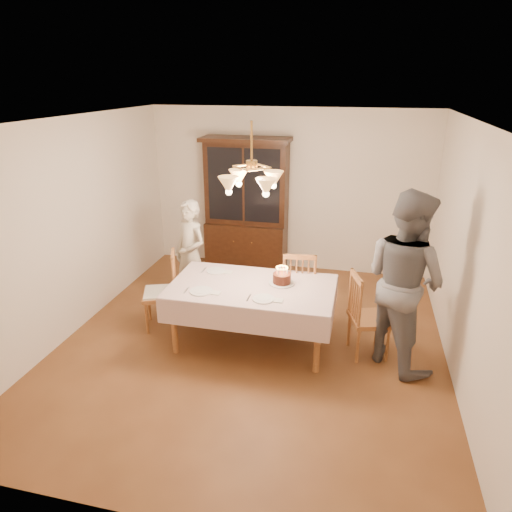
% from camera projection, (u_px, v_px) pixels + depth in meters
% --- Properties ---
extents(ground, '(5.00, 5.00, 0.00)m').
position_uv_depth(ground, '(252.00, 342.00, 5.56)').
color(ground, brown).
rests_on(ground, ground).
extents(room_shell, '(5.00, 5.00, 5.00)m').
position_uv_depth(room_shell, '(252.00, 217.00, 4.98)').
color(room_shell, white).
rests_on(room_shell, ground).
extents(dining_table, '(1.90, 1.10, 0.76)m').
position_uv_depth(dining_table, '(252.00, 291.00, 5.31)').
color(dining_table, brown).
rests_on(dining_table, ground).
extents(china_hutch, '(1.38, 0.54, 2.16)m').
position_uv_depth(china_hutch, '(247.00, 208.00, 7.36)').
color(china_hutch, black).
rests_on(china_hutch, ground).
extents(chair_far_side, '(0.48, 0.46, 1.00)m').
position_uv_depth(chair_far_side, '(299.00, 290.00, 5.90)').
color(chair_far_side, brown).
rests_on(chair_far_side, ground).
extents(chair_left_end, '(0.55, 0.56, 1.00)m').
position_uv_depth(chair_left_end, '(161.00, 294.00, 5.76)').
color(chair_left_end, brown).
rests_on(chair_left_end, ground).
extents(chair_right_end, '(0.53, 0.55, 1.00)m').
position_uv_depth(chair_right_end, '(368.00, 319.00, 5.18)').
color(chair_right_end, brown).
rests_on(chair_right_end, ground).
extents(elderly_woman, '(0.66, 0.59, 1.51)m').
position_uv_depth(elderly_woman, '(191.00, 254.00, 6.24)').
color(elderly_woman, beige).
rests_on(elderly_woman, ground).
extents(adult_in_grey, '(1.20, 1.22, 1.98)m').
position_uv_depth(adult_in_grey, '(404.00, 281.00, 4.85)').
color(adult_in_grey, slate).
rests_on(adult_in_grey, ground).
extents(birthday_cake, '(0.30, 0.30, 0.21)m').
position_uv_depth(birthday_cake, '(282.00, 279.00, 5.31)').
color(birthday_cake, white).
rests_on(birthday_cake, dining_table).
extents(place_setting_near_left, '(0.41, 0.26, 0.02)m').
position_uv_depth(place_setting_near_left, '(202.00, 291.00, 5.12)').
color(place_setting_near_left, white).
rests_on(place_setting_near_left, dining_table).
extents(place_setting_near_right, '(0.39, 0.24, 0.02)m').
position_uv_depth(place_setting_near_right, '(265.00, 299.00, 4.95)').
color(place_setting_near_right, white).
rests_on(place_setting_near_right, dining_table).
extents(place_setting_far_left, '(0.38, 0.23, 0.02)m').
position_uv_depth(place_setting_far_left, '(217.00, 271.00, 5.66)').
color(place_setting_far_left, white).
rests_on(place_setting_far_left, dining_table).
extents(chandelier, '(0.62, 0.62, 0.73)m').
position_uv_depth(chandelier, '(252.00, 182.00, 4.84)').
color(chandelier, '#BF8C3F').
rests_on(chandelier, ground).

